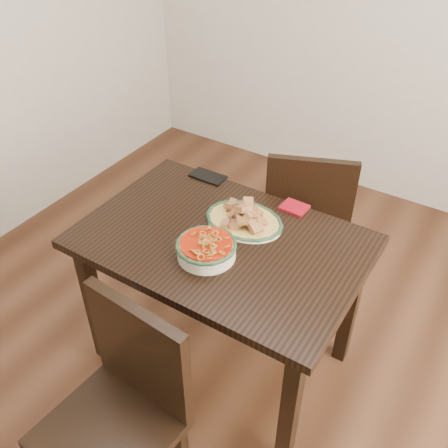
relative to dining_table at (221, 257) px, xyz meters
The scene contains 8 objects.
floor 0.65m from the dining_table, 59.67° to the left, with size 3.50×3.50×0.00m, color #391F12.
dining_table is the anchor object (origin of this frame).
chair_far 0.68m from the dining_table, 80.95° to the left, with size 0.55×0.55×0.89m.
chair_near 0.70m from the dining_table, 87.18° to the right, with size 0.45×0.45×0.89m.
fish_plate 0.20m from the dining_table, 79.30° to the left, with size 0.34×0.26×0.11m.
noodle_bowl 0.19m from the dining_table, 85.65° to the right, with size 0.24×0.24×0.08m.
smartphone 0.48m from the dining_table, 130.59° to the left, with size 0.17×0.09×0.01m, color black.
napkin 0.40m from the dining_table, 64.99° to the left, with size 0.11×0.09×0.01m, color maroon.
Camera 1 is at (0.80, -1.40, 2.04)m, focal length 40.00 mm.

